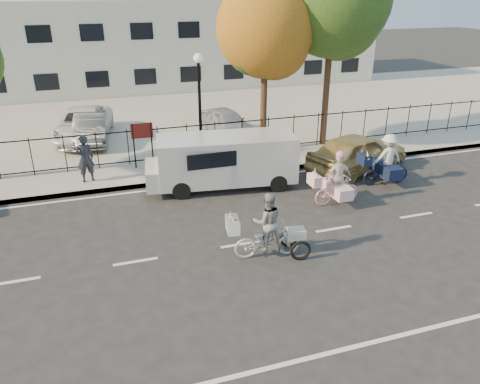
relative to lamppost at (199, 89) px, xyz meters
name	(u,v)px	position (x,y,z in m)	size (l,w,h in m)	color
ground	(241,244)	(-0.50, -6.80, -3.11)	(120.00, 120.00, 0.00)	#333334
road_markings	(241,244)	(-0.50, -6.80, -3.11)	(60.00, 9.52, 0.01)	silver
curb	(200,179)	(-0.50, -1.75, -3.04)	(60.00, 0.10, 0.15)	#A8A399
sidewalk	(194,169)	(-0.50, -0.70, -3.04)	(60.00, 2.20, 0.15)	#A8A399
parking_lot	(159,115)	(-0.50, 8.20, -3.04)	(60.00, 15.60, 0.15)	#A8A399
iron_fence	(187,142)	(-0.50, 0.40, -2.21)	(58.00, 0.06, 1.50)	black
building	(135,42)	(-0.50, 18.20, -0.11)	(34.00, 10.00, 6.00)	silver
lamppost	(199,89)	(0.00, 0.00, 0.00)	(0.36, 0.36, 4.33)	black
street_sign	(142,136)	(-2.35, 0.00, -1.70)	(0.85, 0.06, 1.80)	black
zebra_trike	(268,233)	(-0.01, -7.61, -2.38)	(2.22, 1.01, 1.89)	silver
unicorn_bike	(337,185)	(3.42, -5.18, -2.41)	(1.87, 1.30, 1.90)	#FFC2D1
bull_bike	(386,165)	(6.01, -4.18, -2.34)	(2.07, 1.42, 1.93)	#101636
white_van	(224,160)	(0.23, -2.58, -2.05)	(5.60, 2.44, 1.92)	silver
gold_sedan	(358,152)	(5.73, -2.65, -2.34)	(1.82, 4.52, 1.54)	tan
pedestrian	(85,158)	(-4.57, -0.85, -2.07)	(0.65, 0.43, 1.78)	black
lot_car_b	(84,124)	(-4.55, 4.66, -2.26)	(2.34, 5.08, 1.41)	white
lot_car_c	(91,128)	(-4.24, 4.03, -2.30)	(1.40, 4.02, 1.32)	#53585B
lot_car_d	(226,122)	(2.03, 3.22, -2.33)	(1.50, 3.73, 1.27)	#AEB1B6
tree_mid	(268,33)	(3.04, 0.56, 1.96)	(3.95, 3.95, 7.24)	#442D1D
tree_east	(335,4)	(5.98, 0.56, 3.01)	(4.77, 4.77, 8.75)	#442D1D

